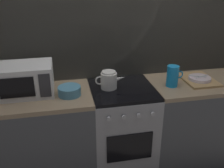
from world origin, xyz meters
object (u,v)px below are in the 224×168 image
mixing_bowl (69,91)px  pitcher (173,76)px  kettle (109,80)px  stove_unit (122,129)px  dish_pile (199,79)px  microwave (26,79)px

mixing_bowl → pitcher: size_ratio=1.00×
kettle → pitcher: pitcher is taller
stove_unit → dish_pile: size_ratio=2.25×
stove_unit → pitcher: 0.73m
stove_unit → dish_pile: bearing=1.4°
stove_unit → pitcher: (0.47, -0.05, 0.55)m
stove_unit → mixing_bowl: (-0.49, -0.05, 0.49)m
mixing_bowl → pitcher: 0.96m
kettle → mixing_bowl: 0.38m
microwave → kettle: bearing=-2.6°
pitcher → dish_pile: (0.31, 0.06, -0.08)m
pitcher → kettle: bearing=173.0°
microwave → dish_pile: (1.64, -0.04, -0.12)m
pitcher → dish_pile: pitcher is taller
stove_unit → pitcher: size_ratio=4.50×
pitcher → dish_pile: 0.33m
kettle → pitcher: 0.60m
kettle → dish_pile: kettle is taller
microwave → pitcher: size_ratio=2.30×
stove_unit → microwave: 1.04m
stove_unit → microwave: bearing=175.9°
stove_unit → mixing_bowl: mixing_bowl is taller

